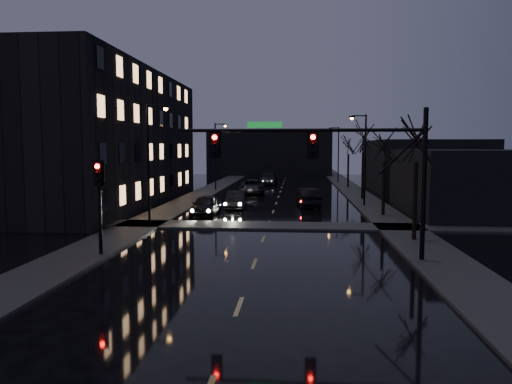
% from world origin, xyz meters
% --- Properties ---
extents(ground, '(160.00, 160.00, 0.00)m').
position_xyz_m(ground, '(0.00, 0.00, 0.00)').
color(ground, black).
rests_on(ground, ground).
extents(sidewalk_left, '(3.00, 140.00, 0.12)m').
position_xyz_m(sidewalk_left, '(-8.50, 35.00, 0.06)').
color(sidewalk_left, '#2D2D2B').
rests_on(sidewalk_left, ground).
extents(sidewalk_right, '(3.00, 140.00, 0.12)m').
position_xyz_m(sidewalk_right, '(8.50, 35.00, 0.06)').
color(sidewalk_right, '#2D2D2B').
rests_on(sidewalk_right, ground).
extents(sidewalk_cross, '(40.00, 3.00, 0.12)m').
position_xyz_m(sidewalk_cross, '(0.00, 18.50, 0.06)').
color(sidewalk_cross, '#2D2D2B').
rests_on(sidewalk_cross, ground).
extents(apartment_block, '(12.00, 30.00, 12.00)m').
position_xyz_m(apartment_block, '(-16.50, 30.00, 6.00)').
color(apartment_block, black).
rests_on(apartment_block, ground).
extents(commercial_right_near, '(10.00, 14.00, 5.00)m').
position_xyz_m(commercial_right_near, '(15.50, 26.00, 2.50)').
color(commercial_right_near, black).
rests_on(commercial_right_near, ground).
extents(commercial_right_far, '(12.00, 18.00, 6.00)m').
position_xyz_m(commercial_right_far, '(17.00, 48.00, 3.00)').
color(commercial_right_far, black).
rests_on(commercial_right_far, ground).
extents(far_block, '(22.00, 10.00, 8.00)m').
position_xyz_m(far_block, '(-3.00, 78.00, 4.00)').
color(far_block, black).
rests_on(far_block, ground).
extents(signal_mast, '(11.11, 0.41, 7.00)m').
position_xyz_m(signal_mast, '(3.85, 9.00, 4.87)').
color(signal_mast, black).
rests_on(signal_mast, ground).
extents(signal_pole_left, '(0.35, 0.41, 4.53)m').
position_xyz_m(signal_pole_left, '(-7.50, 8.99, 3.01)').
color(signal_pole_left, black).
rests_on(signal_pole_left, ground).
extents(tree_near, '(3.52, 3.52, 8.08)m').
position_xyz_m(tree_near, '(8.40, 14.00, 6.22)').
color(tree_near, black).
rests_on(tree_near, ground).
extents(tree_mid_a, '(3.30, 3.30, 7.58)m').
position_xyz_m(tree_mid_a, '(8.40, 24.00, 5.83)').
color(tree_mid_a, black).
rests_on(tree_mid_a, ground).
extents(tree_mid_b, '(3.74, 3.74, 8.59)m').
position_xyz_m(tree_mid_b, '(8.40, 36.00, 6.61)').
color(tree_mid_b, black).
rests_on(tree_mid_b, ground).
extents(tree_far, '(3.43, 3.43, 7.88)m').
position_xyz_m(tree_far, '(8.40, 50.00, 6.06)').
color(tree_far, black).
rests_on(tree_far, ground).
extents(streetlight_l_near, '(1.53, 0.28, 8.00)m').
position_xyz_m(streetlight_l_near, '(-7.58, 18.00, 4.77)').
color(streetlight_l_near, black).
rests_on(streetlight_l_near, ground).
extents(streetlight_l_far, '(1.53, 0.28, 8.00)m').
position_xyz_m(streetlight_l_far, '(-7.58, 45.00, 4.77)').
color(streetlight_l_far, black).
rests_on(streetlight_l_far, ground).
extents(streetlight_r_mid, '(1.53, 0.28, 8.00)m').
position_xyz_m(streetlight_r_mid, '(7.58, 30.00, 4.77)').
color(streetlight_r_mid, black).
rests_on(streetlight_r_mid, ground).
extents(streetlight_r_far, '(1.53, 0.28, 8.00)m').
position_xyz_m(streetlight_r_far, '(7.58, 58.00, 4.77)').
color(streetlight_r_far, black).
rests_on(streetlight_r_far, ground).
extents(oncoming_car_a, '(2.00, 4.68, 1.58)m').
position_xyz_m(oncoming_car_a, '(-5.01, 23.37, 0.79)').
color(oncoming_car_a, black).
rests_on(oncoming_car_a, ground).
extents(oncoming_car_b, '(1.80, 4.52, 1.46)m').
position_xyz_m(oncoming_car_b, '(-3.24, 27.70, 0.73)').
color(oncoming_car_b, black).
rests_on(oncoming_car_b, ground).
extents(oncoming_car_c, '(2.91, 5.82, 1.58)m').
position_xyz_m(oncoming_car_c, '(-3.02, 41.04, 0.79)').
color(oncoming_car_c, black).
rests_on(oncoming_car_c, ground).
extents(oncoming_car_d, '(2.44, 5.51, 1.57)m').
position_xyz_m(oncoming_car_d, '(-2.02, 55.07, 0.79)').
color(oncoming_car_d, black).
rests_on(oncoming_car_d, ground).
extents(lead_car, '(2.26, 5.04, 1.61)m').
position_xyz_m(lead_car, '(2.88, 29.71, 0.80)').
color(lead_car, black).
rests_on(lead_car, ground).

